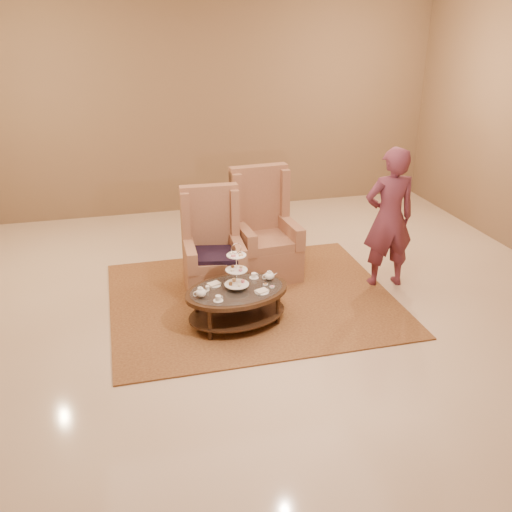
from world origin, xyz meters
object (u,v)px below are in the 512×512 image
object	(u,v)px
armchair_left	(213,257)
person	(389,218)
armchair_right	(264,240)
tea_table	(237,295)

from	to	relation	value
armchair_left	person	distance (m)	2.16
armchair_right	person	distance (m)	1.58
armchair_left	tea_table	bearing A→B (deg)	-81.24
armchair_left	person	xyz separation A→B (m)	(2.09, -0.36, 0.44)
armchair_left	armchair_right	distance (m)	0.79
armchair_right	person	xyz separation A→B (m)	(1.37, -0.68, 0.40)
tea_table	person	world-z (taller)	person
tea_table	armchair_left	world-z (taller)	armchair_left
tea_table	person	size ratio (longest dim) A/B	0.73
tea_table	person	bearing A→B (deg)	3.83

